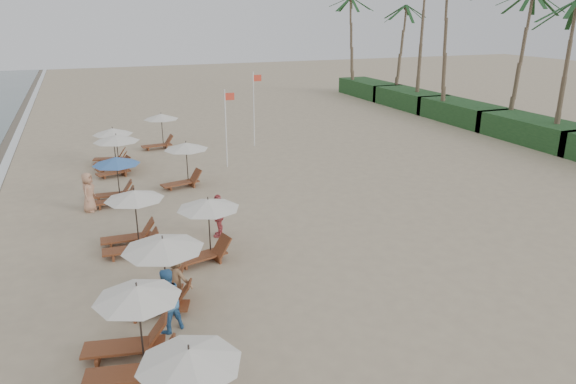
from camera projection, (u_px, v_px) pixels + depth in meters
name	position (u px, v px, depth m)	size (l,w,h in m)	color
ground	(344.00, 308.00, 15.88)	(160.00, 160.00, 0.00)	tan
shrub_hedge	(535.00, 131.00, 36.02)	(3.20, 53.00, 1.60)	#193D1C
lounger_station_1	(129.00, 333.00, 12.87)	(2.65, 2.33, 2.26)	brown
lounger_station_2	(158.00, 269.00, 15.72)	(2.66, 2.45, 2.15)	brown
lounger_station_3	(130.00, 221.00, 19.48)	(2.51, 2.16, 2.31)	brown
lounger_station_4	(113.00, 180.00, 24.35)	(2.45, 2.16, 2.18)	brown
lounger_station_5	(114.00, 152.00, 28.72)	(2.59, 2.45, 2.16)	brown
lounger_station_6	(111.00, 145.00, 30.52)	(2.48, 2.26, 2.14)	brown
inland_station_0	(204.00, 224.00, 18.55)	(2.72, 2.24, 2.22)	brown
inland_station_1	(183.00, 160.00, 26.64)	(2.68, 2.24, 2.22)	brown
inland_station_2	(159.00, 127.00, 34.21)	(2.66, 2.24, 2.22)	brown
beachgoer_mid_a	(166.00, 301.00, 14.47)	(0.91, 0.71, 1.87)	teal
beachgoer_mid_b	(177.00, 278.00, 16.03)	(1.02, 0.58, 1.57)	#966F4C
beachgoer_far_a	(219.00, 215.00, 20.72)	(1.03, 0.43, 1.75)	#BD4B50
beachgoer_far_b	(88.00, 192.00, 23.36)	(0.88, 0.57, 1.79)	tan
flag_pole_near	(226.00, 125.00, 29.65)	(0.59, 0.08, 4.43)	silver
flag_pole_far	(254.00, 106.00, 34.29)	(0.60, 0.08, 4.86)	silver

